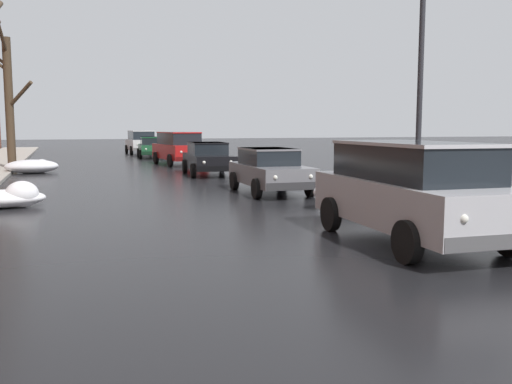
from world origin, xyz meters
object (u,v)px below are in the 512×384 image
(suv_red_parked_far_down_block, at_px, (179,147))
(suv_white_at_far_intersection, at_px, (141,141))
(sedan_grey_parked_kerbside_close, at_px, (270,169))
(sedan_green_queued_behind_truck, at_px, (152,147))
(street_lamp_post, at_px, (420,87))
(suv_silver_approaching_near_lane, at_px, (411,188))
(sedan_black_parked_kerbside_mid, at_px, (208,158))
(bare_tree_far_down_block, at_px, (8,97))

(suv_red_parked_far_down_block, height_order, suv_white_at_far_intersection, same)
(sedan_grey_parked_kerbside_close, relative_size, sedan_green_queued_behind_truck, 0.92)
(sedan_green_queued_behind_truck, distance_m, street_lamp_post, 26.54)
(sedan_green_queued_behind_truck, bearing_deg, sedan_grey_parked_kerbside_close, -88.97)
(suv_silver_approaching_near_lane, xyz_separation_m, sedan_black_parked_kerbside_mid, (0.13, 15.31, -0.24))
(bare_tree_far_down_block, bearing_deg, suv_silver_approaching_near_lane, -68.21)
(sedan_black_parked_kerbside_mid, relative_size, suv_white_at_far_intersection, 0.97)
(suv_white_at_far_intersection, relative_size, street_lamp_post, 0.84)
(sedan_grey_parked_kerbside_close, xyz_separation_m, street_lamp_post, (2.39, -4.41, 2.33))
(sedan_black_parked_kerbside_mid, xyz_separation_m, street_lamp_post, (2.53, -11.74, 2.33))
(suv_white_at_far_intersection, bearing_deg, street_lamp_post, -85.03)
(suv_silver_approaching_near_lane, height_order, street_lamp_post, street_lamp_post)
(suv_silver_approaching_near_lane, height_order, sedan_grey_parked_kerbside_close, suv_silver_approaching_near_lane)
(sedan_black_parked_kerbside_mid, bearing_deg, suv_red_parked_far_down_block, 89.49)
(bare_tree_far_down_block, xyz_separation_m, suv_silver_approaching_near_lane, (8.25, -20.64, -2.51))
(sedan_green_queued_behind_truck, bearing_deg, suv_red_parked_far_down_block, -87.67)
(bare_tree_far_down_block, relative_size, sedan_grey_parked_kerbside_close, 1.75)
(sedan_grey_parked_kerbside_close, relative_size, suv_white_at_far_intersection, 0.90)
(suv_white_at_far_intersection, bearing_deg, suv_silver_approaching_near_lane, -89.83)
(street_lamp_post, bearing_deg, sedan_black_parked_kerbside_mid, 102.16)
(bare_tree_far_down_block, xyz_separation_m, suv_red_parked_far_down_block, (8.44, 1.44, -2.51))
(bare_tree_far_down_block, relative_size, suv_silver_approaching_near_lane, 1.52)
(suv_silver_approaching_near_lane, xyz_separation_m, street_lamp_post, (2.66, 3.57, 2.09))
(bare_tree_far_down_block, height_order, suv_white_at_far_intersection, bare_tree_far_down_block)
(bare_tree_far_down_block, relative_size, sedan_green_queued_behind_truck, 1.60)
(bare_tree_far_down_block, xyz_separation_m, sedan_grey_parked_kerbside_close, (8.52, -12.65, -2.74))
(sedan_black_parked_kerbside_mid, bearing_deg, suv_silver_approaching_near_lane, -90.49)
(suv_silver_approaching_near_lane, distance_m, sedan_black_parked_kerbside_mid, 15.31)
(suv_red_parked_far_down_block, xyz_separation_m, street_lamp_post, (2.47, -18.50, 2.09))
(suv_silver_approaching_near_lane, height_order, suv_white_at_far_intersection, same)
(suv_silver_approaching_near_lane, distance_m, street_lamp_post, 4.92)
(sedan_green_queued_behind_truck, distance_m, suv_white_at_far_intersection, 5.50)
(sedan_green_queued_behind_truck, bearing_deg, sedan_black_parked_kerbside_mid, -88.99)
(suv_silver_approaching_near_lane, relative_size, sedan_grey_parked_kerbside_close, 1.15)
(suv_red_parked_far_down_block, bearing_deg, bare_tree_far_down_block, -170.31)
(bare_tree_far_down_block, distance_m, sedan_grey_parked_kerbside_close, 15.50)
(sedan_grey_parked_kerbside_close, bearing_deg, bare_tree_far_down_block, 123.96)
(suv_silver_approaching_near_lane, height_order, sedan_green_queued_behind_truck, suv_silver_approaching_near_lane)
(suv_silver_approaching_near_lane, bearing_deg, sedan_green_queued_behind_truck, 90.24)
(sedan_black_parked_kerbside_mid, distance_m, sedan_green_queued_behind_truck, 14.55)
(suv_silver_approaching_near_lane, relative_size, street_lamp_post, 0.87)
(bare_tree_far_down_block, xyz_separation_m, sedan_black_parked_kerbside_mid, (8.38, -5.32, -2.74))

